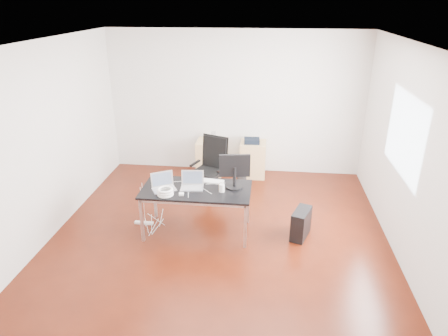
# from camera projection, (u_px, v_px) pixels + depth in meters

# --- Properties ---
(room_shell) EXTENTS (5.00, 5.00, 5.00)m
(room_shell) POSITION_uv_depth(u_px,v_px,m) (222.00, 147.00, 5.54)
(room_shell) COLOR #3C1106
(room_shell) RESTS_ON ground
(desk) EXTENTS (1.60, 0.80, 0.73)m
(desk) POSITION_uv_depth(u_px,v_px,m) (197.00, 192.00, 5.88)
(desk) COLOR black
(desk) RESTS_ON ground
(office_chair) EXTENTS (0.62, 0.64, 1.08)m
(office_chair) POSITION_uv_depth(u_px,v_px,m) (211.00, 165.00, 7.00)
(office_chair) COLOR black
(office_chair) RESTS_ON ground
(filing_cabinet_left) EXTENTS (0.50, 0.50, 0.70)m
(filing_cabinet_left) POSITION_uv_depth(u_px,v_px,m) (210.00, 157.00, 8.04)
(filing_cabinet_left) COLOR tan
(filing_cabinet_left) RESTS_ON ground
(filing_cabinet_right) EXTENTS (0.50, 0.50, 0.70)m
(filing_cabinet_right) POSITION_uv_depth(u_px,v_px,m) (253.00, 159.00, 7.95)
(filing_cabinet_right) COLOR tan
(filing_cabinet_right) RESTS_ON ground
(pc_tower) EXTENTS (0.34, 0.49, 0.44)m
(pc_tower) POSITION_uv_depth(u_px,v_px,m) (301.00, 224.00, 5.93)
(pc_tower) COLOR black
(pc_tower) RESTS_ON ground
(wastebasket) EXTENTS (0.31, 0.31, 0.28)m
(wastebasket) POSITION_uv_depth(u_px,v_px,m) (243.00, 171.00, 7.91)
(wastebasket) COLOR black
(wastebasket) RESTS_ON ground
(power_strip) EXTENTS (0.30, 0.07, 0.04)m
(power_strip) POSITION_uv_depth(u_px,v_px,m) (144.00, 223.00, 6.34)
(power_strip) COLOR white
(power_strip) RESTS_ON ground
(laptop_left) EXTENTS (0.41, 0.38, 0.23)m
(laptop_left) POSITION_uv_depth(u_px,v_px,m) (163.00, 185.00, 5.83)
(laptop_left) COLOR silver
(laptop_left) RESTS_ON desk
(laptop_right) EXTENTS (0.35, 0.28, 0.23)m
(laptop_right) POSITION_uv_depth(u_px,v_px,m) (192.00, 184.00, 5.88)
(laptop_right) COLOR silver
(laptop_right) RESTS_ON desk
(monitor) EXTENTS (0.45, 0.26, 0.51)m
(monitor) POSITION_uv_depth(u_px,v_px,m) (235.00, 169.00, 5.80)
(monitor) COLOR black
(monitor) RESTS_ON desk
(keyboard) EXTENTS (0.45, 0.19, 0.02)m
(keyboard) POSITION_uv_depth(u_px,v_px,m) (209.00, 181.00, 6.07)
(keyboard) COLOR white
(keyboard) RESTS_ON desk
(cup_white) EXTENTS (0.10, 0.10, 0.12)m
(cup_white) POSITION_uv_depth(u_px,v_px,m) (222.00, 188.00, 5.74)
(cup_white) COLOR white
(cup_white) RESTS_ON desk
(cup_brown) EXTENTS (0.10, 0.10, 0.10)m
(cup_brown) POSITION_uv_depth(u_px,v_px,m) (221.00, 187.00, 5.80)
(cup_brown) COLOR #50371B
(cup_brown) RESTS_ON desk
(cable_coil) EXTENTS (0.24, 0.24, 0.11)m
(cable_coil) POSITION_uv_depth(u_px,v_px,m) (165.00, 192.00, 5.64)
(cable_coil) COLOR white
(cable_coil) RESTS_ON desk
(power_adapter) EXTENTS (0.08, 0.08, 0.03)m
(power_adapter) POSITION_uv_depth(u_px,v_px,m) (181.00, 194.00, 5.66)
(power_adapter) COLOR white
(power_adapter) RESTS_ON desk
(speaker) EXTENTS (0.10, 0.09, 0.18)m
(speaker) POSITION_uv_depth(u_px,v_px,m) (214.00, 136.00, 7.89)
(speaker) COLOR #9E9E9E
(speaker) RESTS_ON filing_cabinet_left
(navy_garment) EXTENTS (0.31, 0.26, 0.09)m
(navy_garment) POSITION_uv_depth(u_px,v_px,m) (252.00, 141.00, 7.77)
(navy_garment) COLOR black
(navy_garment) RESTS_ON filing_cabinet_right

